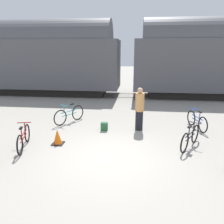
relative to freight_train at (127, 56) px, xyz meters
name	(u,v)px	position (x,y,z in m)	size (l,w,h in m)	color
ground_plane	(109,157)	(0.00, -9.72, -2.81)	(80.00, 80.00, 0.00)	gray
freight_train	(127,56)	(0.00, 0.00, 0.00)	(28.50, 2.96, 5.35)	black
rail_near	(125,97)	(0.00, -0.72, -2.80)	(40.50, 0.07, 0.01)	#4C4238
rail_far	(126,94)	(0.00, 0.72, -2.80)	(40.50, 0.07, 0.01)	#4C4238
bicycle_maroon	(24,138)	(-2.97, -9.38, -2.45)	(0.55, 1.68, 0.83)	black
bicycle_teal	(69,115)	(-2.26, -6.55, -2.43)	(0.97, 1.54, 0.89)	black
bicycle_black	(190,137)	(2.66, -8.68, -2.45)	(0.94, 1.48, 0.84)	black
bicycle_blue	(197,121)	(3.36, -6.72, -2.45)	(0.53, 1.58, 0.83)	black
person_in_tan	(139,109)	(0.93, -7.13, -1.92)	(0.37, 0.37, 1.79)	black
backpack	(104,127)	(-0.51, -7.39, -2.64)	(0.28, 0.20, 0.34)	#235633
traffic_cone	(58,137)	(-1.95, -8.94, -2.56)	(0.40, 0.40, 0.55)	black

